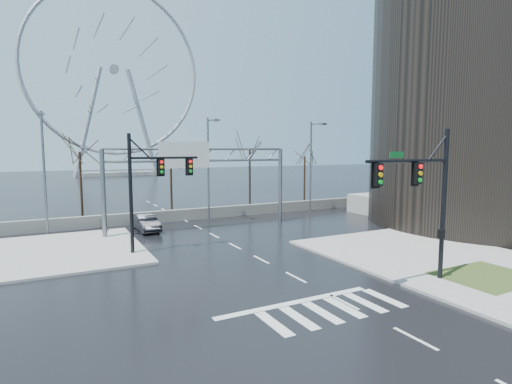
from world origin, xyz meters
TOP-DOWN VIEW (x-y plane):
  - ground at (0.00, 0.00)m, footprint 260.00×260.00m
  - sidewalk_right_ext at (10.00, 2.00)m, footprint 12.00×10.00m
  - sidewalk_far at (-11.00, 12.00)m, footprint 10.00×12.00m
  - grass_strip at (9.00, -5.00)m, footprint 5.00×4.00m
  - tower_podium at (29.00, 8.00)m, footprint 22.00×18.00m
  - barrier_wall at (0.00, 20.00)m, footprint 52.00×0.50m
  - signal_mast_near at (5.14, -4.04)m, footprint 5.52×0.41m
  - signal_mast_far at (-5.87, 8.96)m, footprint 4.72×0.41m
  - sign_gantry at (-0.38, 14.96)m, footprint 16.36×0.40m
  - streetlight_left at (-12.00, 18.16)m, footprint 0.50×2.55m
  - streetlight_mid at (2.00, 18.16)m, footprint 0.50×2.55m
  - streetlight_right at (14.00, 18.16)m, footprint 0.50×2.55m
  - tree_left at (-9.00, 23.50)m, footprint 3.75×3.75m
  - tree_center at (0.00, 24.50)m, footprint 3.25×3.25m
  - tree_right at (9.00, 23.50)m, footprint 3.90×3.90m
  - tree_far_right at (17.00, 24.00)m, footprint 3.40×3.40m
  - ferris_wheel at (5.00, 95.00)m, footprint 45.00×6.00m
  - car at (-4.49, 16.46)m, footprint 1.71×4.47m

SIDE VIEW (x-z plane):
  - ground at x=0.00m, z-range 0.00..0.00m
  - sidewalk_right_ext at x=10.00m, z-range 0.00..0.15m
  - sidewalk_far at x=-11.00m, z-range 0.00..0.15m
  - grass_strip at x=9.00m, z-range 0.14..0.17m
  - barrier_wall at x=0.00m, z-range 0.00..1.10m
  - car at x=-4.49m, z-range 0.00..1.45m
  - tower_podium at x=29.00m, z-range 0.00..2.00m
  - signal_mast_far at x=-5.87m, z-range 0.83..8.83m
  - signal_mast_near at x=5.14m, z-range 0.87..8.87m
  - tree_center at x=0.00m, z-range 1.92..8.42m
  - sign_gantry at x=-0.38m, z-range 1.38..8.98m
  - tree_far_right at x=17.00m, z-range 2.01..8.81m
  - streetlight_left at x=-12.00m, z-range 0.89..10.89m
  - streetlight_mid at x=2.00m, z-range 0.89..10.89m
  - streetlight_right at x=14.00m, z-range 0.89..10.89m
  - tree_left at x=-9.00m, z-range 2.23..9.73m
  - tree_right at x=9.00m, z-range 2.32..10.12m
  - ferris_wheel at x=5.00m, z-range 0.68..51.59m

